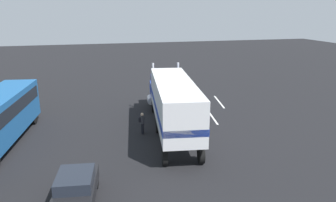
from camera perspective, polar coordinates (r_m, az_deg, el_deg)
The scene contains 6 objects.
ground_plane at distance 30.17m, azimuth -0.88°, elevation -1.09°, with size 120.00×120.00×0.00m, color black.
lane_stripe_near at distance 27.93m, azimuth 7.86°, elevation -2.67°, with size 4.40×0.16×0.01m, color silver.
lane_stripe_mid at distance 32.27m, azimuth 9.19°, elevation -0.13°, with size 4.40×0.16×0.01m, color silver.
semi_truck at distance 23.49m, azimuth 0.73°, elevation 0.28°, with size 14.37×4.51×4.50m.
person_bystander at distance 23.62m, azimuth -4.70°, elevation -3.85°, with size 0.34×0.45×1.63m.
parked_car at distance 16.02m, azimuth -16.35°, elevation -15.18°, with size 4.59×2.33×1.57m.
Camera 1 is at (-28.03, 6.65, 8.98)m, focal length 33.81 mm.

